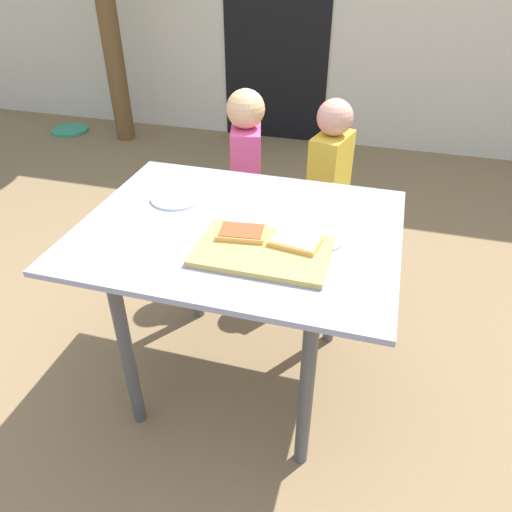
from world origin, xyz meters
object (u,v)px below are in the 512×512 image
(cutting_board, at_px, (263,251))
(child_left, at_px, (246,176))
(dining_table, at_px, (239,252))
(garden_hose_coil, at_px, (70,130))
(plate_white_right, at_px, (317,236))
(child_right, at_px, (329,184))
(pizza_slice_far_right, at_px, (295,241))
(plate_white_left, at_px, (177,198))
(pizza_slice_far_left, at_px, (242,232))

(cutting_board, height_order, child_left, child_left)
(dining_table, height_order, garden_hose_coil, dining_table)
(plate_white_right, relative_size, child_right, 0.20)
(cutting_board, bearing_deg, dining_table, 131.37)
(cutting_board, xyz_separation_m, child_left, (-0.33, 0.90, -0.18))
(dining_table, distance_m, child_right, 0.84)
(cutting_board, xyz_separation_m, plate_white_right, (0.15, 0.15, -0.01))
(dining_table, relative_size, child_left, 1.09)
(child_left, height_order, child_right, child_left)
(pizza_slice_far_right, relative_size, child_left, 0.17)
(cutting_board, distance_m, child_left, 0.97)
(dining_table, bearing_deg, pizza_slice_far_right, -21.89)
(cutting_board, relative_size, plate_white_right, 2.15)
(child_left, bearing_deg, plate_white_right, -57.55)
(plate_white_left, height_order, plate_white_right, same)
(plate_white_right, height_order, child_left, child_left)
(plate_white_left, relative_size, child_right, 0.20)
(pizza_slice_far_left, xyz_separation_m, pizza_slice_far_right, (0.18, -0.01, 0.00))
(child_left, height_order, garden_hose_coil, child_left)
(dining_table, relative_size, plate_white_right, 5.56)
(dining_table, height_order, plate_white_left, plate_white_left)
(dining_table, xyz_separation_m, child_right, (0.21, 0.81, -0.08))
(plate_white_left, relative_size, plate_white_right, 1.00)
(plate_white_left, relative_size, garden_hose_coil, 0.60)
(dining_table, relative_size, pizza_slice_far_right, 6.50)
(plate_white_right, height_order, garden_hose_coil, plate_white_right)
(plate_white_left, bearing_deg, plate_white_right, -12.52)
(child_left, relative_size, garden_hose_coil, 3.06)
(pizza_slice_far_left, bearing_deg, cutting_board, -33.88)
(dining_table, distance_m, plate_white_right, 0.30)
(pizza_slice_far_right, xyz_separation_m, plate_white_right, (0.06, 0.10, -0.03))
(cutting_board, height_order, pizza_slice_far_right, pizza_slice_far_right)
(child_right, bearing_deg, cutting_board, -94.94)
(cutting_board, distance_m, pizza_slice_far_right, 0.11)
(child_left, bearing_deg, pizza_slice_far_left, -74.17)
(child_left, distance_m, child_right, 0.41)
(child_left, bearing_deg, cutting_board, -70.02)
(pizza_slice_far_right, distance_m, child_right, 0.93)
(dining_table, bearing_deg, plate_white_left, 155.45)
(child_right, bearing_deg, dining_table, -104.35)
(dining_table, bearing_deg, child_right, 75.65)
(garden_hose_coil, bearing_deg, dining_table, -44.71)
(pizza_slice_far_left, bearing_deg, pizza_slice_far_right, -1.62)
(cutting_board, relative_size, plate_white_left, 2.15)
(child_right, bearing_deg, plate_white_right, -85.26)
(child_left, bearing_deg, plate_white_left, -98.31)
(child_left, bearing_deg, garden_hose_coil, 143.34)
(garden_hose_coil, bearing_deg, plate_white_left, -46.71)
(cutting_board, xyz_separation_m, pizza_slice_far_left, (-0.09, 0.06, 0.02))
(pizza_slice_far_left, bearing_deg, dining_table, 113.85)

